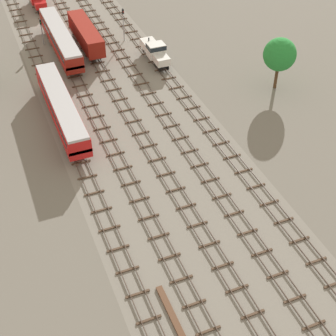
{
  "coord_description": "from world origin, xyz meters",
  "views": [
    {
      "loc": [
        -16.9,
        -10.79,
        39.16
      ],
      "look_at": [
        0.0,
        30.87,
        1.5
      ],
      "focal_mm": 53.48,
      "sensor_mm": 36.0,
      "label": 1
    }
  ],
  "objects": [
    {
      "name": "ground_plane",
      "position": [
        0.0,
        56.0,
        0.0
      ],
      "size": [
        480.0,
        480.0,
        0.0
      ],
      "primitive_type": "plane",
      "color": "slate"
    },
    {
      "name": "ballast_bed",
      "position": [
        0.0,
        56.0,
        0.0
      ],
      "size": [
        21.81,
        176.0,
        0.01
      ],
      "primitive_type": "cube",
      "color": "gray",
      "rests_on": "ground"
    },
    {
      "name": "track_far_left",
      "position": [
        -8.91,
        57.0,
        0.14
      ],
      "size": [
        2.4,
        126.0,
        0.29
      ],
      "color": "#47382D",
      "rests_on": "ground"
    },
    {
      "name": "track_left",
      "position": [
        -4.45,
        57.0,
        0.14
      ],
      "size": [
        2.4,
        126.0,
        0.29
      ],
      "color": "#47382D",
      "rests_on": "ground"
    },
    {
      "name": "track_centre_left",
      "position": [
        0.0,
        57.0,
        0.14
      ],
      "size": [
        2.4,
        126.0,
        0.29
      ],
      "color": "#47382D",
      "rests_on": "ground"
    },
    {
      "name": "track_centre",
      "position": [
        4.45,
        57.0,
        0.14
      ],
      "size": [
        2.4,
        126.0,
        0.29
      ],
      "color": "#47382D",
      "rests_on": "ground"
    },
    {
      "name": "track_centre_right",
      "position": [
        8.91,
        57.0,
        0.14
      ],
      "size": [
        2.4,
        126.0,
        0.29
      ],
      "color": "#47382D",
      "rests_on": "ground"
    },
    {
      "name": "diesel_railcar_far_left_nearest",
      "position": [
        -8.91,
        46.72,
        2.6
      ],
      "size": [
        2.96,
        20.5,
        3.8
      ],
      "color": "red",
      "rests_on": "ground"
    },
    {
      "name": "shunter_loco_centre_right_near",
      "position": [
        8.91,
        58.32,
        2.01
      ],
      "size": [
        2.74,
        8.46,
        3.1
      ],
      "color": "white",
      "rests_on": "ground"
    },
    {
      "name": "diesel_railcar_left_mid",
      "position": [
        -4.45,
        67.25,
        2.6
      ],
      "size": [
        2.96,
        20.5,
        3.8
      ],
      "color": "maroon",
      "rests_on": "ground"
    },
    {
      "name": "freight_boxcar_centre_left_midfar",
      "position": [
        0.01,
        67.78,
        2.45
      ],
      "size": [
        2.87,
        14.0,
        3.6
      ],
      "color": "maroon",
      "rests_on": "ground"
    },
    {
      "name": "signal_post_nearest",
      "position": [
        -6.68,
        71.52,
        2.97
      ],
      "size": [
        0.28,
        0.47,
        4.61
      ],
      "color": "gray",
      "rests_on": "ground"
    },
    {
      "name": "signal_post_near",
      "position": [
        6.68,
        67.69,
        3.68
      ],
      "size": [
        0.28,
        0.47,
        5.84
      ],
      "color": "gray",
      "rests_on": "ground"
    },
    {
      "name": "lineside_tree_0",
      "position": [
        22.73,
        44.04,
        5.46
      ],
      "size": [
        4.82,
        4.82,
        7.89
      ],
      "color": "#4C331E",
      "rests_on": "ground"
    },
    {
      "name": "spare_rail_bundle",
      "position": [
        -6.8,
        11.46,
        0.12
      ],
      "size": [
        0.6,
        10.0,
        0.24
      ],
      "primitive_type": "cube",
      "color": "brown",
      "rests_on": "ground"
    }
  ]
}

